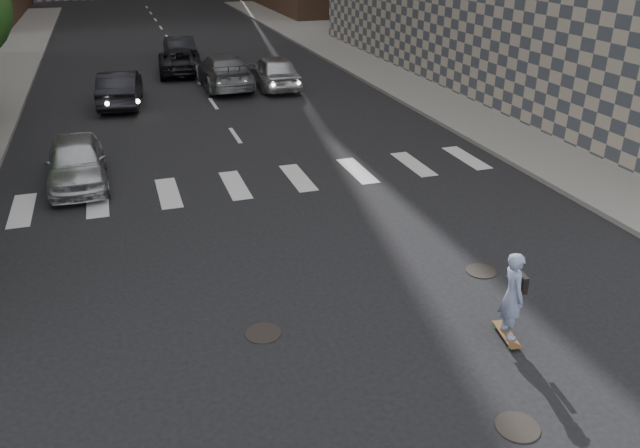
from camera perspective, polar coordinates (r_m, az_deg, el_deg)
The scene contains 12 objects.
ground at distance 11.87m, azimuth 5.80°, elevation -11.37°, with size 160.00×160.00×0.00m, color black.
sidewalk_right at distance 34.83m, azimuth 14.81°, elevation 12.97°, with size 13.00×80.00×0.15m, color gray.
manhole_a at distance 10.73m, azimuth 17.60°, elevation -17.27°, with size 0.70×0.70×0.02m, color black.
manhole_b at distance 12.27m, azimuth -5.21°, elevation -9.91°, with size 0.70×0.70×0.02m, color black.
manhole_c at distance 14.73m, azimuth 14.52°, elevation -4.18°, with size 0.70×0.70×0.02m, color black.
skateboarder at distance 12.11m, azimuth 17.22°, elevation -6.23°, with size 0.53×0.95×1.83m.
silver_sedan at distance 20.30m, azimuth -21.39°, elevation 5.34°, with size 1.70×4.23×1.44m, color #B5B7BC.
traffic_car_a at distance 29.30m, azimuth -17.81°, elevation 11.75°, with size 1.61×4.63×1.53m, color black.
traffic_car_b at distance 31.67m, azimuth -8.83°, elevation 13.67°, with size 2.26×5.56×1.61m, color slate.
traffic_car_c at distance 35.37m, azimuth -12.69°, elevation 14.36°, with size 2.24×4.85×1.35m, color black.
traffic_car_d at distance 31.34m, azimuth -4.25°, elevation 13.77°, with size 1.90×4.73×1.61m, color #B5B6BD.
traffic_car_e at distance 38.85m, azimuth -12.73°, elevation 15.38°, with size 1.54×4.43×1.46m, color black.
Camera 1 is at (-4.08, -8.61, 7.08)m, focal length 35.00 mm.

